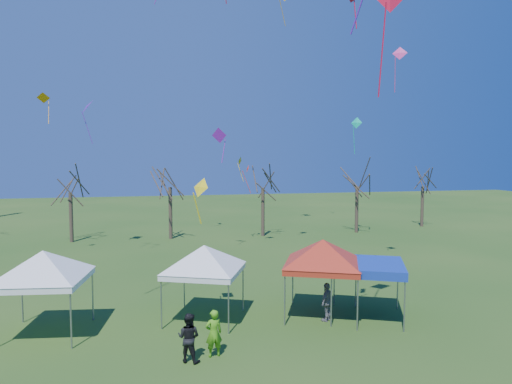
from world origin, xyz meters
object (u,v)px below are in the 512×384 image
(tree_5, at_px, (423,172))
(person_grey, at_px, (327,302))
(tree_1, at_px, (70,175))
(tree_4, at_px, (357,170))
(tent_white_west, at_px, (43,256))
(person_dark, at_px, (189,338))
(tree_3, at_px, (263,170))
(tree_2, at_px, (170,169))
(tent_red, at_px, (323,245))
(person_green, at_px, (214,333))
(tent_white_mid, at_px, (204,250))
(tent_blue, at_px, (367,267))

(tree_5, xyz_separation_m, person_grey, (-19.88, -23.95, -4.86))
(tree_1, height_order, tree_4, tree_4)
(tent_white_west, xyz_separation_m, person_dark, (5.64, -3.77, -2.41))
(tree_3, distance_m, person_dark, 26.66)
(tree_2, xyz_separation_m, tent_white_west, (-5.77, -21.28, -3.00))
(tent_red, bearing_deg, person_green, -149.43)
(tree_1, relative_size, person_grey, 4.34)
(tree_1, xyz_separation_m, tent_white_mid, (9.26, -21.17, -2.62))
(tent_white_mid, height_order, person_green, tent_white_mid)
(tree_1, bearing_deg, person_grey, -57.05)
(tree_4, xyz_separation_m, tent_red, (-11.49, -21.23, -2.72))
(person_grey, xyz_separation_m, person_green, (-5.41, -2.55, 0.01))
(tree_2, distance_m, tent_blue, 23.98)
(tent_red, relative_size, person_dark, 2.46)
(tree_4, relative_size, person_dark, 4.45)
(tent_white_west, xyz_separation_m, person_grey, (11.98, -0.99, -2.42))
(tent_red, height_order, person_grey, tent_red)
(tree_3, height_order, person_dark, tree_3)
(tent_blue, bearing_deg, person_dark, -161.07)
(person_dark, bearing_deg, tree_1, -43.26)
(person_grey, bearing_deg, tree_5, -174.38)
(tree_3, height_order, tent_red, tree_3)
(tree_2, distance_m, tree_3, 8.41)
(tent_white_mid, distance_m, tent_red, 5.42)
(tent_white_west, bearing_deg, person_dark, -33.81)
(tree_5, distance_m, tent_blue, 30.08)
(person_green, bearing_deg, tree_4, -135.77)
(tree_3, distance_m, tent_white_mid, 22.10)
(tree_1, distance_m, tree_5, 34.52)
(tent_red, relative_size, person_green, 2.49)
(person_green, bearing_deg, tent_blue, -171.54)
(tent_blue, bearing_deg, tent_white_mid, 169.75)
(tent_blue, bearing_deg, tree_2, 110.11)
(tent_white_west, bearing_deg, tent_red, -1.58)
(tree_3, relative_size, person_dark, 4.47)
(tent_red, distance_m, person_green, 6.77)
(tent_white_mid, height_order, person_dark, tent_white_mid)
(tree_3, bearing_deg, person_dark, -109.04)
(tent_white_west, height_order, tent_white_mid, tent_white_west)
(person_dark, bearing_deg, tent_white_mid, -74.85)
(person_green, bearing_deg, tree_3, -118.32)
(tent_red, bearing_deg, tree_5, 49.56)
(tree_4, height_order, tent_blue, tree_4)
(tree_1, bearing_deg, tent_white_mid, -66.37)
(tree_2, bearing_deg, tree_5, 3.70)
(tent_red, distance_m, person_dark, 7.64)
(tree_3, bearing_deg, tent_red, -95.82)
(tree_1, height_order, tree_5, tree_1)
(tree_3, bearing_deg, person_green, -107.25)
(tree_4, height_order, tent_white_west, tree_4)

